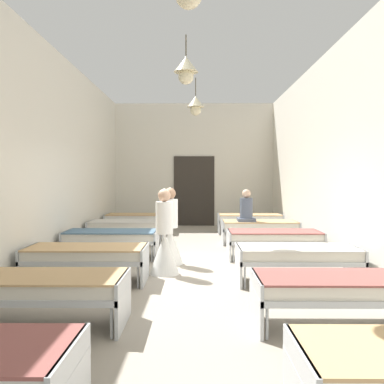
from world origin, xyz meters
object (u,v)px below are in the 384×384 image
bed_right_row_3 (274,237)px  bed_left_row_5 (138,218)px  nurse_mid_aisle (164,243)px  bed_right_row_5 (250,219)px  bed_left_row_1 (41,287)px  bed_left_row_2 (87,255)px  bed_right_row_4 (260,226)px  bed_right_row_1 (340,288)px  patient_seated_primary (246,210)px  bed_left_row_3 (111,237)px  nurse_near_aisle (170,236)px  bed_left_row_4 (127,226)px  bed_right_row_2 (297,255)px

bed_right_row_3 → bed_left_row_5: bearing=131.4°
bed_left_row_5 → nurse_mid_aisle: nurse_mid_aisle is taller
bed_right_row_5 → bed_left_row_1: bearing=-113.8°
bed_left_row_2 → bed_right_row_5: (3.35, 5.70, 0.00)m
bed_right_row_4 → nurse_mid_aisle: 3.88m
bed_right_row_1 → patient_seated_primary: (-0.35, 5.61, 0.43)m
bed_left_row_5 → patient_seated_primary: size_ratio=2.37×
bed_left_row_1 → bed_left_row_2: size_ratio=1.00×
patient_seated_primary → bed_right_row_5: bearing=80.0°
bed_left_row_1 → patient_seated_primary: (3.00, 5.61, 0.43)m
bed_left_row_1 → bed_left_row_3: 3.80m
bed_right_row_3 → nurse_mid_aisle: bearing=-148.3°
bed_left_row_2 → bed_right_row_4: 5.06m
bed_left_row_2 → bed_right_row_5: bearing=59.6°
bed_right_row_3 → bed_right_row_5: size_ratio=1.00×
bed_right_row_5 → nurse_near_aisle: nurse_near_aisle is taller
bed_left_row_4 → patient_seated_primary: 3.03m
bed_left_row_2 → bed_left_row_4: (0.00, 3.80, 0.00)m
bed_left_row_2 → bed_right_row_2: 3.35m
bed_right_row_3 → nurse_near_aisle: size_ratio=1.28×
bed_right_row_3 → nurse_near_aisle: bearing=-166.4°
bed_left_row_4 → bed_left_row_5: (0.00, 1.90, 0.00)m
nurse_mid_aisle → bed_right_row_3: bearing=68.0°
bed_right_row_1 → nurse_near_aisle: size_ratio=1.28×
bed_right_row_4 → bed_right_row_5: same height
bed_right_row_2 → bed_left_row_5: (-3.35, 5.70, 0.00)m
bed_left_row_2 → nurse_mid_aisle: nurse_mid_aisle is taller
bed_left_row_3 → bed_right_row_4: size_ratio=1.00×
bed_left_row_4 → bed_right_row_5: same height
patient_seated_primary → bed_right_row_2: bearing=-84.6°
bed_right_row_5 → bed_right_row_2: bearing=-90.0°
bed_left_row_3 → bed_right_row_4: (3.35, 1.90, 0.00)m
bed_left_row_1 → nurse_mid_aisle: nurse_mid_aisle is taller
bed_left_row_2 → bed_left_row_5: bearing=90.0°
bed_right_row_4 → bed_left_row_1: bearing=-120.4°
bed_right_row_2 → bed_left_row_3: size_ratio=1.00×
bed_right_row_2 → bed_right_row_5: same height
bed_right_row_2 → bed_left_row_4: 5.06m
bed_left_row_1 → bed_right_row_5: size_ratio=1.00×
bed_right_row_4 → bed_right_row_5: 1.90m
bed_left_row_1 → bed_right_row_3: size_ratio=1.00×
bed_left_row_3 → bed_right_row_1: bearing=-48.6°
bed_left_row_1 → bed_right_row_3: bearing=48.6°
bed_left_row_4 → bed_left_row_5: 1.90m
bed_right_row_4 → bed_right_row_5: size_ratio=1.00×
bed_right_row_1 → nurse_near_aisle: (-2.10, 3.29, 0.09)m
bed_right_row_1 → bed_right_row_2: same height
bed_left_row_2 → bed_right_row_5: same height
bed_right_row_2 → bed_left_row_2: bearing=180.0°
bed_left_row_1 → bed_right_row_1: (3.35, 0.00, 0.00)m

